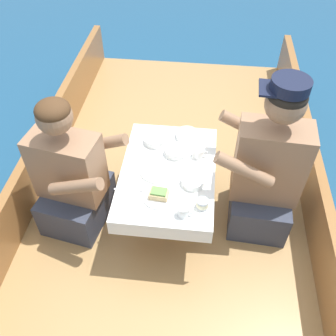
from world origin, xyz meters
The scene contains 20 objects.
ground_plane centered at (0.00, 0.00, 0.00)m, with size 60.00×60.00×0.00m, color navy.
boat_deck centered at (0.00, 0.00, 0.16)m, with size 1.94×3.74×0.32m, color #A87F4C.
gunwale_port centered at (-0.94, 0.00, 0.50)m, with size 0.06×3.74×0.36m, color #936033.
gunwale_starboard centered at (0.94, 0.00, 0.50)m, with size 0.06×3.74×0.36m, color #936033.
cockpit_table centered at (0.00, -0.14, 0.71)m, with size 0.56×0.83×0.43m.
person_port centered at (-0.58, -0.21, 0.69)m, with size 0.57×0.52×0.93m.
person_starboard centered at (0.58, -0.09, 0.76)m, with size 0.54×0.46×1.07m.
plate_sandwich centered at (-0.03, -0.36, 0.76)m, with size 0.18×0.18×0.01m.
plate_bread centered at (-0.06, -0.16, 0.76)m, with size 0.21×0.21×0.01m.
sandwich centered at (-0.03, -0.36, 0.79)m, with size 0.11×0.08×0.05m.
bowl_port_near centered at (0.15, -0.23, 0.78)m, with size 0.13×0.13×0.04m.
bowl_starboard_near centered at (-0.11, 0.10, 0.78)m, with size 0.14×0.14×0.04m.
bowl_center_far centered at (0.03, 0.01, 0.78)m, with size 0.14×0.14×0.04m.
bowl_port_far centered at (0.09, 0.17, 0.78)m, with size 0.14×0.14×0.04m.
coffee_cup_port centered at (0.17, 0.00, 0.78)m, with size 0.10×0.07×0.06m.
coffee_cup_starboard centered at (0.12, -0.46, 0.79)m, with size 0.09×0.06×0.06m.
tin_can centered at (0.22, -0.40, 0.78)m, with size 0.07×0.07×0.05m.
utensil_knife_port centered at (-0.08, -0.46, 0.76)m, with size 0.13×0.13×0.00m.
utensil_spoon_center centered at (0.09, -0.07, 0.76)m, with size 0.04×0.17×0.01m.
utensil_spoon_port centered at (-0.17, -0.32, 0.76)m, with size 0.17×0.03×0.01m.
Camera 1 is at (0.17, -1.68, 2.35)m, focal length 40.00 mm.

